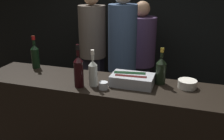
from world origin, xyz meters
name	(u,v)px	position (x,y,z in m)	size (l,w,h in m)	color
wall_back_chalkboard	(152,13)	(0.00, 2.41, 1.40)	(6.40, 0.06, 2.80)	black
bar_counter	(111,132)	(0.00, 0.27, 0.51)	(2.50, 0.54, 1.01)	black
ice_bin_with_bottles	(132,79)	(0.18, 0.30, 1.07)	(0.37, 0.23, 0.11)	#9EA0A5
bowl_white	(187,84)	(0.65, 0.38, 1.05)	(0.16, 0.16, 0.07)	silver
candle_votive	(103,86)	(-0.03, 0.14, 1.04)	(0.08, 0.08, 0.06)	silver
red_wine_bottle_black_foil	(79,70)	(-0.24, 0.12, 1.16)	(0.08, 0.08, 0.38)	black
white_wine_bottle	(93,72)	(-0.14, 0.19, 1.14)	(0.08, 0.08, 0.32)	#B2B7AD
red_wine_bottle_burgundy	(35,55)	(-0.89, 0.45, 1.15)	(0.08, 0.08, 0.34)	black
champagne_bottle	(161,70)	(0.42, 0.41, 1.14)	(0.09, 0.09, 0.33)	black
person_in_hoodie	(141,54)	(-0.02, 1.72, 0.89)	(0.41, 0.41, 1.63)	black
person_blond_tee	(122,56)	(-0.11, 1.06, 1.04)	(0.33, 0.33, 1.85)	black
person_grey_polo	(93,45)	(-0.73, 1.64, 0.98)	(0.39, 0.39, 1.77)	black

